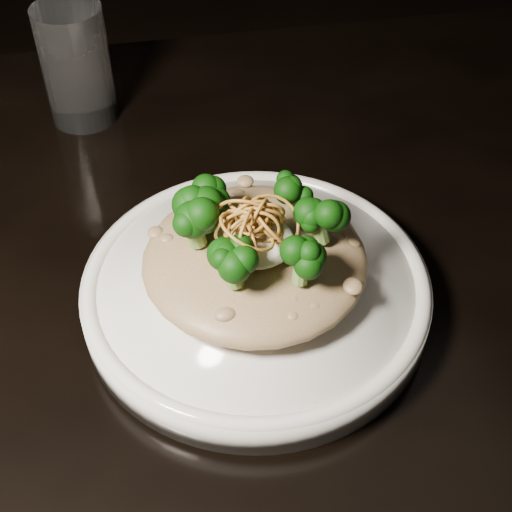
% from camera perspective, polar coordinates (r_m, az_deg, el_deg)
% --- Properties ---
extents(table, '(1.10, 0.80, 0.75)m').
position_cam_1_polar(table, '(0.68, -4.37, -5.31)').
color(table, black).
rests_on(table, ground).
extents(plate, '(0.28, 0.28, 0.03)m').
position_cam_1_polar(plate, '(0.58, -0.00, -2.87)').
color(plate, white).
rests_on(plate, table).
extents(risotto, '(0.18, 0.18, 0.04)m').
position_cam_1_polar(risotto, '(0.55, -0.09, -0.26)').
color(risotto, brown).
rests_on(risotto, plate).
extents(broccoli, '(0.14, 0.14, 0.05)m').
position_cam_1_polar(broccoli, '(0.52, 0.43, 3.04)').
color(broccoli, black).
rests_on(broccoli, risotto).
extents(cheese, '(0.06, 0.06, 0.02)m').
position_cam_1_polar(cheese, '(0.53, -0.09, 1.24)').
color(cheese, white).
rests_on(cheese, risotto).
extents(shallots, '(0.06, 0.06, 0.04)m').
position_cam_1_polar(shallots, '(0.51, -0.14, 3.23)').
color(shallots, '#8A5D1D').
rests_on(shallots, cheese).
extents(drinking_glass, '(0.09, 0.09, 0.12)m').
position_cam_1_polar(drinking_glass, '(0.78, -14.19, 14.57)').
color(drinking_glass, white).
rests_on(drinking_glass, table).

